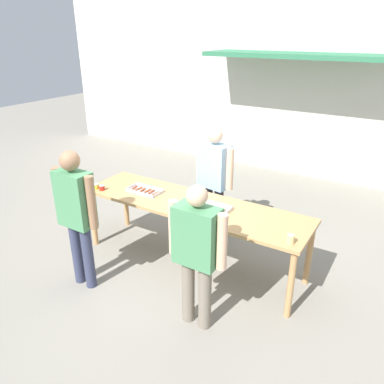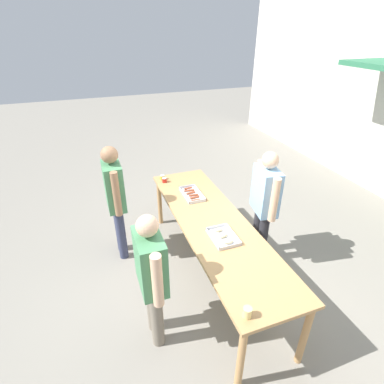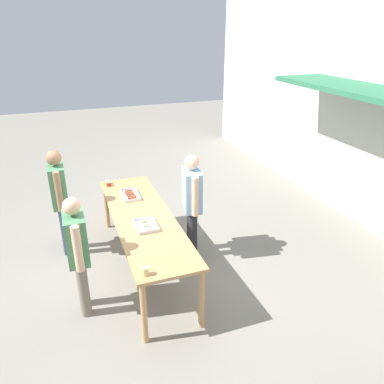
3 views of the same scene
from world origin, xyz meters
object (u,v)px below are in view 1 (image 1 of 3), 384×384
at_px(condiment_jar_ketchup, 102,188).
at_px(food_tray_buns, 214,208).
at_px(person_customer_holding_hotdog, 76,209).
at_px(condiment_jar_mustard, 96,186).
at_px(person_server_behind_table, 214,174).
at_px(food_tray_sausages, 145,191).
at_px(beer_cup, 290,239).
at_px(person_customer_with_cup, 197,247).

bearing_deg(condiment_jar_ketchup, food_tray_buns, 9.51).
bearing_deg(condiment_jar_ketchup, person_customer_holding_hotdog, -63.72).
xyz_separation_m(condiment_jar_mustard, person_server_behind_table, (1.22, 1.07, 0.07)).
relative_size(food_tray_sausages, beer_cup, 4.71).
distance_m(condiment_jar_ketchup, beer_cup, 2.57).
xyz_separation_m(food_tray_buns, person_server_behind_table, (-0.44, 0.80, 0.08)).
distance_m(food_tray_sausages, condiment_jar_mustard, 0.67).
relative_size(food_tray_sausages, person_server_behind_table, 0.28).
height_order(condiment_jar_mustard, person_server_behind_table, person_server_behind_table).
height_order(food_tray_sausages, condiment_jar_ketchup, condiment_jar_ketchup).
xyz_separation_m(food_tray_sausages, food_tray_buns, (1.03, 0.00, 0.01)).
relative_size(condiment_jar_mustard, person_customer_holding_hotdog, 0.04).
relative_size(condiment_jar_mustard, condiment_jar_ketchup, 1.00).
xyz_separation_m(condiment_jar_ketchup, person_customer_holding_hotdog, (0.38, -0.78, 0.11)).
relative_size(beer_cup, person_customer_with_cup, 0.06).
height_order(beer_cup, person_customer_holding_hotdog, person_customer_holding_hotdog).
bearing_deg(food_tray_sausages, person_customer_with_cup, -33.91).
bearing_deg(person_customer_holding_hotdog, food_tray_buns, -138.67).
xyz_separation_m(person_customer_holding_hotdog, person_customer_with_cup, (1.48, 0.14, -0.08)).
height_order(food_tray_sausages, person_customer_with_cup, person_customer_with_cup).
height_order(condiment_jar_ketchup, beer_cup, beer_cup).
height_order(food_tray_buns, beer_cup, beer_cup).
distance_m(food_tray_buns, person_customer_holding_hotdog, 1.57).
height_order(condiment_jar_ketchup, person_customer_holding_hotdog, person_customer_holding_hotdog).
distance_m(food_tray_buns, person_customer_with_cup, 0.95).
bearing_deg(condiment_jar_mustard, beer_cup, 0.06).
xyz_separation_m(beer_cup, person_server_behind_table, (-1.45, 1.06, 0.05)).
relative_size(food_tray_buns, condiment_jar_mustard, 5.40).
bearing_deg(food_tray_buns, person_server_behind_table, 118.65).
xyz_separation_m(condiment_jar_mustard, person_customer_holding_hotdog, (0.48, -0.77, 0.11)).
relative_size(food_tray_buns, beer_cup, 4.02).
bearing_deg(food_tray_sausages, condiment_jar_mustard, -156.98).
xyz_separation_m(food_tray_buns, beer_cup, (1.01, -0.26, 0.03)).
bearing_deg(food_tray_buns, condiment_jar_ketchup, -170.49).
relative_size(person_customer_holding_hotdog, person_customer_with_cup, 1.07).
height_order(food_tray_buns, condiment_jar_mustard, condiment_jar_mustard).
relative_size(food_tray_buns, person_customer_holding_hotdog, 0.23).
height_order(person_server_behind_table, person_customer_with_cup, person_server_behind_table).
bearing_deg(beer_cup, person_customer_with_cup, -137.90).
height_order(condiment_jar_mustard, person_customer_with_cup, person_customer_with_cup).
bearing_deg(person_customer_holding_hotdog, beer_cup, -160.66).
relative_size(condiment_jar_mustard, person_server_behind_table, 0.04).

